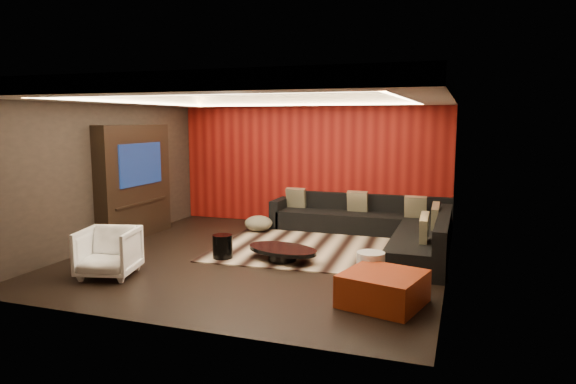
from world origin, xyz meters
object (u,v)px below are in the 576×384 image
at_px(orange_ottoman, 383,289).
at_px(armchair, 109,252).
at_px(drum_stool, 223,246).
at_px(coffee_table, 282,254).
at_px(white_side_table, 371,270).
at_px(sectional_sofa, 381,228).

distance_m(orange_ottoman, armchair, 4.01).
xyz_separation_m(drum_stool, orange_ottoman, (2.84, -1.25, -0.01)).
relative_size(coffee_table, drum_stool, 3.21).
xyz_separation_m(white_side_table, sectional_sofa, (-0.29, 2.74, 0.02)).
relative_size(white_side_table, armchair, 0.61).
xyz_separation_m(white_side_table, armchair, (-3.73, -0.79, 0.12)).
bearing_deg(drum_stool, armchair, -129.58).
relative_size(coffee_table, white_side_table, 2.56).
height_order(coffee_table, orange_ottoman, orange_ottoman).
height_order(drum_stool, sectional_sofa, sectional_sofa).
relative_size(white_side_table, orange_ottoman, 0.53).
height_order(armchair, sectional_sofa, sectional_sofa).
bearing_deg(sectional_sofa, armchair, -134.30).
bearing_deg(orange_ottoman, drum_stool, 156.25).
bearing_deg(armchair, orange_ottoman, -11.87).
bearing_deg(white_side_table, drum_stool, 166.55).
height_order(coffee_table, drum_stool, drum_stool).
relative_size(white_side_table, sectional_sofa, 0.13).
xyz_separation_m(armchair, sectional_sofa, (3.44, 3.53, -0.10)).
bearing_deg(coffee_table, drum_stool, -169.09).
relative_size(drum_stool, orange_ottoman, 0.42).
height_order(white_side_table, armchair, armchair).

